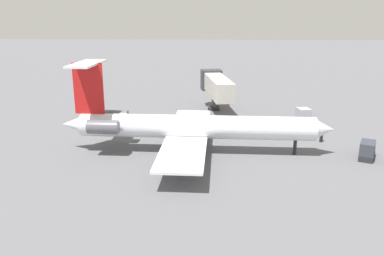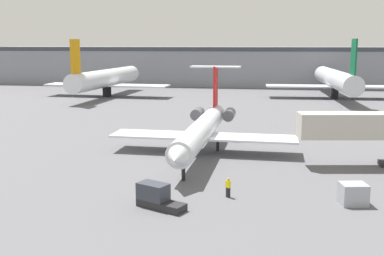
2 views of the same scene
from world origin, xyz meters
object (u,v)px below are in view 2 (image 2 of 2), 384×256
at_px(ground_crew_marshaller, 228,187).
at_px(baggage_tug_lead, 157,197).
at_px(parked_airliner_west_mid, 336,80).
at_px(regional_jet, 203,127).
at_px(jet_bridge, 374,126).
at_px(parked_airliner_west_end, 106,79).
at_px(cargo_container_uld, 353,194).

bearing_deg(ground_crew_marshaller, baggage_tug_lead, -148.07).
bearing_deg(parked_airliner_west_mid, regional_jet, -111.44).
bearing_deg(ground_crew_marshaller, parked_airliner_west_mid, 75.83).
bearing_deg(jet_bridge, parked_airliner_west_mid, 85.60).
distance_m(ground_crew_marshaller, parked_airliner_west_mid, 76.58).
relative_size(ground_crew_marshaller, parked_airliner_west_end, 0.05).
height_order(regional_jet, cargo_container_uld, regional_jet).
xyz_separation_m(ground_crew_marshaller, parked_airliner_west_mid, (18.73, 74.17, 3.54)).
bearing_deg(regional_jet, baggage_tug_lead, -93.16).
height_order(parked_airliner_west_end, parked_airliner_west_mid, parked_airliner_west_mid).
bearing_deg(parked_airliner_west_end, ground_crew_marshaller, -62.92).
relative_size(jet_bridge, parked_airliner_west_end, 0.38).
relative_size(regional_jet, ground_crew_marshaller, 17.33).
bearing_deg(jet_bridge, regional_jet, 169.76).
relative_size(jet_bridge, parked_airliner_west_mid, 0.36).
xyz_separation_m(regional_jet, parked_airliner_west_mid, (23.00, 58.56, 1.41)).
relative_size(regional_jet, parked_airliner_west_mid, 0.77).
bearing_deg(jet_bridge, ground_crew_marshaller, -138.58).
distance_m(regional_jet, parked_airliner_west_mid, 62.93).
bearing_deg(cargo_container_uld, baggage_tug_lead, -168.13).
bearing_deg(cargo_container_uld, jet_bridge, 72.23).
bearing_deg(parked_airliner_west_end, cargo_container_uld, -56.78).
bearing_deg(ground_crew_marshaller, jet_bridge, 41.42).
height_order(jet_bridge, parked_airliner_west_mid, parked_airliner_west_mid).
bearing_deg(baggage_tug_lead, parked_airliner_west_end, 112.51).
height_order(ground_crew_marshaller, parked_airliner_west_mid, parked_airliner_west_mid).
height_order(cargo_container_uld, parked_airliner_west_mid, parked_airliner_west_mid).
height_order(jet_bridge, baggage_tug_lead, jet_bridge).
height_order(regional_jet, jet_bridge, regional_jet).
bearing_deg(ground_crew_marshaller, cargo_container_uld, -0.54).
height_order(ground_crew_marshaller, parked_airliner_west_end, parked_airliner_west_end).
bearing_deg(parked_airliner_west_mid, ground_crew_marshaller, -104.17).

